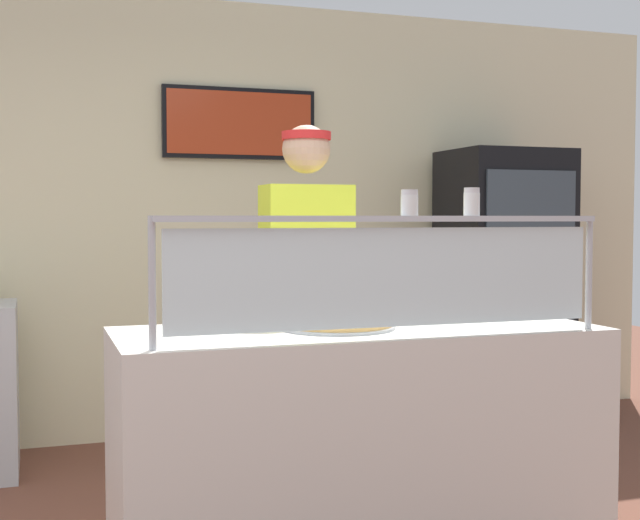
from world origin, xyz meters
The scene contains 10 objects.
ground_plane centered at (0.89, 1.00, 0.00)m, with size 12.00×12.00×0.00m, color brown.
shop_rear_unit centered at (0.90, 2.68, 1.36)m, with size 6.19×0.13×2.70m.
serving_counter centered at (0.89, 0.34, 0.47)m, with size 1.79×0.69×0.95m, color silver.
sneeze_guard centered at (0.89, 0.06, 1.22)m, with size 1.61×0.06×0.42m.
pizza_tray centered at (0.81, 0.36, 0.97)m, with size 0.43×0.43×0.04m.
pizza_server centered at (0.77, 0.34, 0.99)m, with size 0.07×0.28×0.01m, color #ADAFB7.
parmesan_shaker centered at (0.96, 0.06, 1.40)m, with size 0.06×0.06×0.09m.
pepper_flake_shaker centered at (1.20, 0.06, 1.41)m, with size 0.06×0.06×0.10m.
worker_figure centered at (0.89, 0.94, 1.01)m, with size 0.41×0.50×1.76m.
drink_fridge centered at (2.64, 2.24, 0.90)m, with size 0.72×0.64×1.79m.
Camera 1 is at (-0.24, -2.55, 1.36)m, focal length 47.38 mm.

